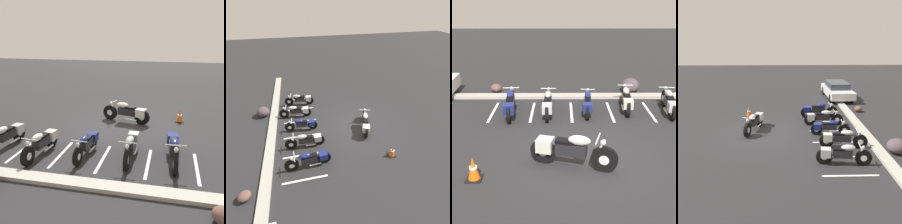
{
  "view_description": "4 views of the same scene",
  "coord_description": "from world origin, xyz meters",
  "views": [
    {
      "loc": [
        -2.35,
        11.37,
        4.06
      ],
      "look_at": [
        0.05,
        0.79,
        0.83
      ],
      "focal_mm": 42.0,
      "sensor_mm": 36.0,
      "label": 1
    },
    {
      "loc": [
        -8.47,
        3.19,
        7.1
      ],
      "look_at": [
        0.91,
        1.0,
        0.6
      ],
      "focal_mm": 28.0,
      "sensor_mm": 36.0,
      "label": 2
    },
    {
      "loc": [
        -0.63,
        -7.78,
        4.54
      ],
      "look_at": [
        -0.57,
        1.39,
        0.86
      ],
      "focal_mm": 50.0,
      "sensor_mm": 36.0,
      "label": 3
    },
    {
      "loc": [
        12.73,
        1.1,
        4.99
      ],
      "look_at": [
        -0.19,
        1.45,
        1.08
      ],
      "focal_mm": 42.0,
      "sensor_mm": 36.0,
      "label": 4
    }
  ],
  "objects": [
    {
      "name": "ground",
      "position": [
        0.0,
        0.0,
        0.0
      ],
      "size": [
        60.0,
        60.0,
        0.0
      ],
      "primitive_type": "plane",
      "color": "#262628"
    },
    {
      "name": "motorcycle_cream_featured",
      "position": [
        -0.45,
        -0.42,
        0.5
      ],
      "size": [
        2.35,
        0.97,
        0.95
      ],
      "rotation": [
        0.0,
        0.0,
        -0.28
      ],
      "color": "black",
      "rests_on": "ground"
    },
    {
      "name": "parked_bike_0",
      "position": [
        -2.58,
        3.19,
        0.48
      ],
      "size": [
        0.64,
        2.28,
        0.89
      ],
      "rotation": [
        0.0,
        0.0,
        1.64
      ],
      "color": "black",
      "rests_on": "ground"
    },
    {
      "name": "parked_bike_1",
      "position": [
        -1.17,
        3.24,
        0.45
      ],
      "size": [
        0.61,
        2.17,
        0.86
      ],
      "rotation": [
        0.0,
        0.0,
        1.57
      ],
      "color": "black",
      "rests_on": "ground"
    },
    {
      "name": "parked_bike_2",
      "position": [
        0.35,
        3.38,
        0.42
      ],
      "size": [
        0.56,
        2.0,
        0.79
      ],
      "rotation": [
        0.0,
        0.0,
        1.5
      ],
      "color": "black",
      "rests_on": "ground"
    },
    {
      "name": "parked_bike_3",
      "position": [
        1.89,
        3.68,
        0.45
      ],
      "size": [
        0.61,
        2.16,
        0.85
      ],
      "rotation": [
        0.0,
        0.0,
        1.49
      ],
      "color": "black",
      "rests_on": "ground"
    },
    {
      "name": "parked_bike_4",
      "position": [
        3.47,
        3.35,
        0.45
      ],
      "size": [
        0.63,
        2.17,
        0.86
      ],
      "rotation": [
        0.0,
        0.0,
        1.47
      ],
      "color": "black",
      "rests_on": "ground"
    },
    {
      "name": "concrete_curb",
      "position": [
        0.0,
        5.28,
        0.06
      ],
      "size": [
        18.0,
        0.5,
        0.12
      ],
      "primitive_type": "cube",
      "color": "#A8A399",
      "rests_on": "ground"
    },
    {
      "name": "landscape_rock_0",
      "position": [
        -3.68,
        6.04,
        0.2
      ],
      "size": [
        0.69,
        0.71,
        0.39
      ],
      "primitive_type": "ellipsoid",
      "rotation": [
        0.0,
        0.0,
        2.09
      ],
      "color": "brown",
      "rests_on": "ground"
    },
    {
      "name": "landscape_rock_1",
      "position": [
        2.52,
        5.98,
        0.33
      ],
      "size": [
        1.07,
        1.09,
        0.66
      ],
      "primitive_type": "ellipsoid",
      "rotation": [
        0.0,
        0.0,
        1.19
      ],
      "color": "#4D3F48",
      "rests_on": "ground"
    },
    {
      "name": "traffic_cone",
      "position": [
        -2.87,
        -1.04,
        0.29
      ],
      "size": [
        0.4,
        0.4,
        0.61
      ],
      "color": "black",
      "rests_on": "ground"
    },
    {
      "name": "stall_line_0",
      "position": [
        -3.32,
        3.55,
        0.0
      ],
      "size": [
        0.1,
        2.1,
        0.0
      ],
      "primitive_type": "cube",
      "color": "white",
      "rests_on": "ground"
    },
    {
      "name": "stall_line_1",
      "position": [
        -1.79,
        3.55,
        0.0
      ],
      "size": [
        0.1,
        2.1,
        0.0
      ],
      "primitive_type": "cube",
      "color": "white",
      "rests_on": "ground"
    },
    {
      "name": "stall_line_2",
      "position": [
        -0.26,
        3.55,
        0.0
      ],
      "size": [
        0.1,
        2.1,
        0.0
      ],
      "primitive_type": "cube",
      "color": "white",
      "rests_on": "ground"
    },
    {
      "name": "stall_line_3",
      "position": [
        1.26,
        3.55,
        0.0
      ],
      "size": [
        0.1,
        2.1,
        0.0
      ],
      "primitive_type": "cube",
      "color": "white",
      "rests_on": "ground"
    },
    {
      "name": "stall_line_4",
      "position": [
        2.79,
        3.55,
        0.0
      ],
      "size": [
        0.1,
        2.1,
        0.0
      ],
      "primitive_type": "cube",
      "color": "white",
      "rests_on": "ground"
    },
    {
      "name": "stall_line_5",
      "position": [
        4.32,
        3.55,
        0.0
      ],
      "size": [
        0.1,
        2.1,
        0.0
      ],
      "primitive_type": "cube",
      "color": "white",
      "rests_on": "ground"
    }
  ]
}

